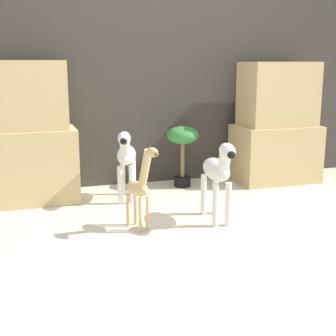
% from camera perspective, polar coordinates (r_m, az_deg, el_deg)
% --- Properties ---
extents(ground_plane, '(14.00, 14.00, 0.00)m').
position_cam_1_polar(ground_plane, '(3.32, 5.25, -7.83)').
color(ground_plane, beige).
extents(wall_back, '(6.40, 0.08, 2.20)m').
position_cam_1_polar(wall_back, '(4.58, -2.16, 11.89)').
color(wall_back, '#38332D').
rests_on(wall_back, ground_plane).
extents(rock_pillar_left, '(0.80, 0.50, 1.18)m').
position_cam_1_polar(rock_pillar_left, '(4.09, -16.84, 3.44)').
color(rock_pillar_left, tan).
rests_on(rock_pillar_left, ground_plane).
extents(rock_pillar_right, '(0.80, 0.50, 1.17)m').
position_cam_1_polar(rock_pillar_right, '(4.75, 13.07, 4.86)').
color(rock_pillar_right, tan).
rests_on(rock_pillar_right, ground_plane).
extents(zebra_right, '(0.19, 0.54, 0.63)m').
position_cam_1_polar(zebra_right, '(3.43, 6.12, -0.39)').
color(zebra_right, silver).
rests_on(zebra_right, ground_plane).
extents(zebra_left, '(0.27, 0.54, 0.63)m').
position_cam_1_polar(zebra_left, '(3.98, -5.12, 1.42)').
color(zebra_left, silver).
rests_on(zebra_left, ground_plane).
extents(giraffe_figurine, '(0.19, 0.36, 0.62)m').
position_cam_1_polar(giraffe_figurine, '(3.26, -3.37, -2.06)').
color(giraffe_figurine, tan).
rests_on(giraffe_figurine, ground_plane).
extents(potted_palm_front, '(0.30, 0.30, 0.58)m').
position_cam_1_polar(potted_palm_front, '(4.43, 1.79, 3.20)').
color(potted_palm_front, black).
rests_on(potted_palm_front, ground_plane).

